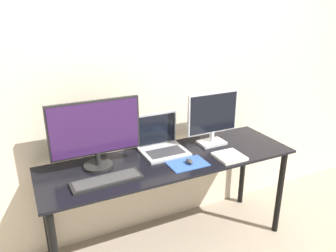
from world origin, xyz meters
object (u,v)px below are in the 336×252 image
monitor_left (96,132)px  monitor_right (213,117)px  keyboard (107,180)px  mouse (189,161)px  book (229,156)px  laptop (162,142)px

monitor_left → monitor_right: monitor_left is taller
keyboard → mouse: mouse is taller
monitor_right → keyboard: monitor_right is taller
mouse → book: mouse is taller
monitor_left → book: monitor_left is taller
laptop → book: size_ratio=1.65×
keyboard → mouse: bearing=-1.7°
mouse → book: bearing=-7.2°
laptop → keyboard: bearing=-151.9°
monitor_left → monitor_right: size_ratio=1.41×
monitor_left → laptop: size_ratio=1.86×
laptop → mouse: (0.08, -0.28, -0.04)m
book → laptop: bearing=140.1°
keyboard → book: bearing=-3.7°
book → monitor_left: bearing=163.0°
laptop → mouse: 0.29m
keyboard → book: size_ratio=2.29×
monitor_left → monitor_right: (0.88, -0.00, -0.03)m
monitor_right → monitor_left: bearing=180.0°
keyboard → laptop: bearing=28.1°
monitor_right → mouse: monitor_right is taller
laptop → keyboard: 0.55m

